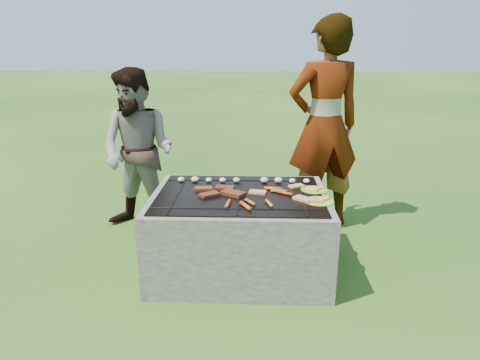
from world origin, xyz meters
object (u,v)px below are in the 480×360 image
(cook, at_px, (324,126))
(bystander, at_px, (138,152))
(plate_near, at_px, (319,201))
(plate_far, at_px, (314,190))
(fire_pit, at_px, (240,234))

(cook, distance_m, bystander, 1.71)
(bystander, bearing_deg, plate_near, -13.23)
(plate_near, bearing_deg, plate_far, 90.22)
(cook, bearing_deg, plate_far, 60.72)
(plate_far, relative_size, cook, 0.12)
(fire_pit, height_order, plate_far, plate_far)
(plate_near, relative_size, bystander, 0.16)
(plate_far, xyz_separation_m, plate_near, (0.00, -0.25, 0.00))
(plate_far, bearing_deg, plate_near, -89.78)
(plate_far, bearing_deg, bystander, 156.78)
(plate_far, xyz_separation_m, bystander, (-1.51, 0.65, 0.13))
(cook, bearing_deg, fire_pit, 34.18)
(plate_near, bearing_deg, bystander, 149.26)
(plate_far, relative_size, bystander, 0.15)
(plate_far, distance_m, cook, 0.90)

